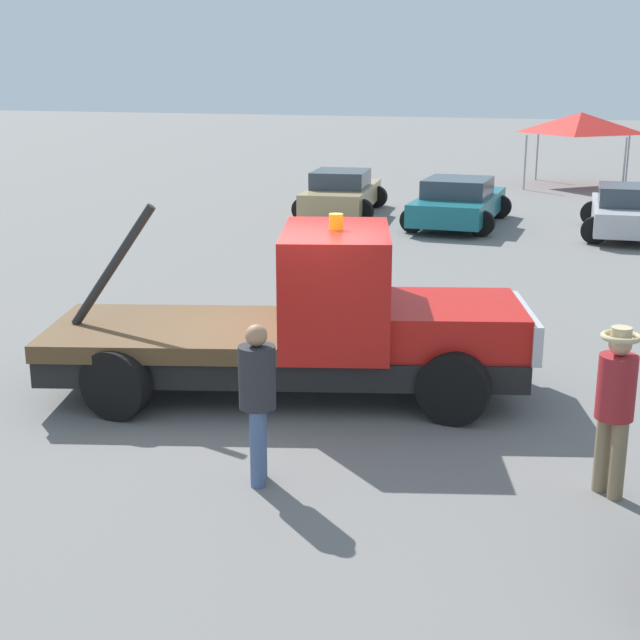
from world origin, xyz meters
name	(u,v)px	position (x,y,z in m)	size (l,w,h in m)	color
ground_plane	(285,393)	(0.00, 0.00, 0.00)	(160.00, 160.00, 0.00)	slate
tow_truck	(313,325)	(0.36, 0.12, 0.94)	(6.53, 3.81, 2.51)	black
person_near_truck	(615,398)	(4.19, -1.62, 1.03)	(0.39, 0.39, 1.75)	#847051
person_at_hood	(257,393)	(0.78, -2.58, 0.98)	(0.38, 0.38, 1.69)	#475B84
parked_car_tan	(342,193)	(-4.43, 15.19, 0.65)	(2.85, 4.86, 1.34)	tan
parked_car_teal	(458,202)	(-0.69, 14.35, 0.65)	(2.59, 4.83, 1.34)	#196670
parked_car_silver	(630,211)	(3.88, 14.25, 0.65)	(2.70, 4.49, 1.34)	#B7B7BC
canopy_tent_red	(581,123)	(1.64, 24.96, 2.36)	(3.53, 3.53, 2.75)	#9E9EA3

